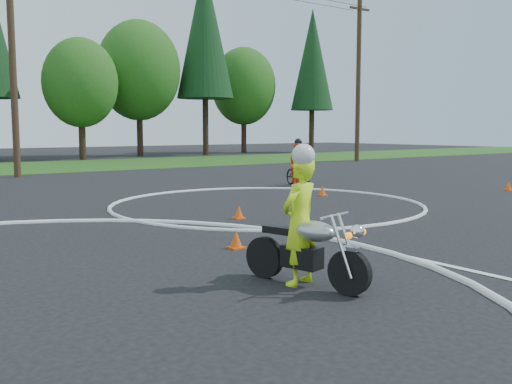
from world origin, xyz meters
TOP-DOWN VIEW (x-y plane):
  - course_markings at (2.17, 4.35)m, footprint 19.05×19.05m
  - primary_motorcycle at (3.66, 1.50)m, footprint 0.70×1.79m
  - rider_primary_grp at (3.65, 1.63)m, footprint 0.67×0.52m
  - rider_second_grp at (11.83, 11.22)m, footprint 1.00×1.81m
  - traffic_cones at (6.33, 4.68)m, footprint 19.91×11.31m
  - treeline at (14.78, 34.61)m, footprint 38.20×8.10m
  - utility_poles at (5.00, 21.00)m, footprint 41.60×1.12m

SIDE VIEW (x-z plane):
  - course_markings at x=2.17m, z-range -0.05..0.07m
  - traffic_cones at x=6.33m, z-range -0.01..0.29m
  - primary_motorcycle at x=3.66m, z-range -0.01..0.95m
  - rider_second_grp at x=11.83m, z-range -0.24..1.41m
  - rider_primary_grp at x=3.65m, z-range -0.03..1.75m
  - utility_poles at x=5.00m, z-range 0.20..10.20m
  - treeline at x=14.78m, z-range -0.64..13.88m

